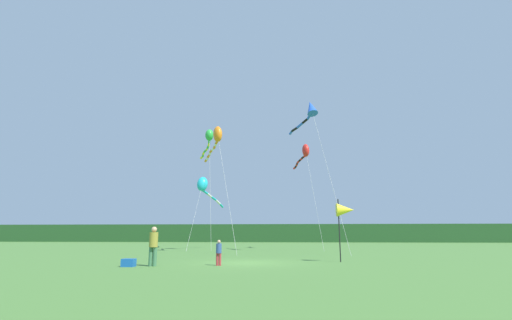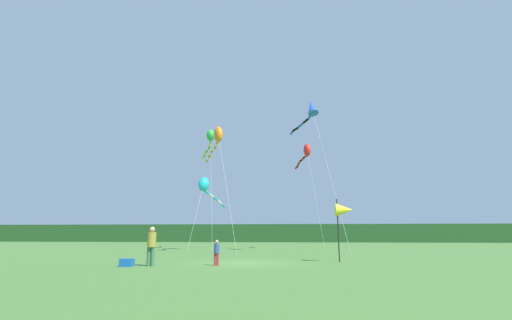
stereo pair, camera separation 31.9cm
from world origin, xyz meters
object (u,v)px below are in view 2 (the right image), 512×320
cooler_box (127,263)px  kite_blue (310,110)px  banner_flag_pole (344,210)px  person_child (217,251)px  kite_green (210,138)px  kite_red (306,152)px  kite_cyan (205,186)px  kite_orange (217,137)px  person_adult (152,244)px

cooler_box → kite_blue: kite_blue is taller
banner_flag_pole → kite_blue: bearing=96.0°
person_child → kite_green: (-4.27, 16.47, 9.79)m
kite_blue → kite_green: bearing=155.1°
banner_flag_pole → kite_blue: 13.03m
person_child → kite_green: kite_green is taller
kite_red → kite_green: 9.33m
person_child → kite_cyan: size_ratio=0.15×
banner_flag_pole → kite_green: kite_green is taller
person_child → kite_orange: 14.18m
person_child → kite_blue: size_ratio=0.09×
kite_orange → kite_cyan: 6.32m
banner_flag_pole → kite_red: (-1.23, 14.87, 6.46)m
kite_red → kite_green: (-9.18, -0.99, 1.36)m
kite_orange → kite_cyan: bearing=112.8°
person_child → kite_cyan: 17.51m
kite_orange → kite_cyan: kite_orange is taller
kite_red → kite_blue: bearing=-87.6°
person_adult → kite_green: kite_green is taller
banner_flag_pole → kite_cyan: (-10.66, 13.54, 3.14)m
person_adult → kite_green: (-1.42, 17.08, 9.46)m
kite_red → person_adult: bearing=-113.2°
person_adult → kite_cyan: bearing=95.7°
kite_green → person_adult: bearing=-85.2°
kite_orange → kite_blue: bearing=7.2°
kite_cyan → kite_green: bearing=53.2°
kite_red → kite_orange: size_ratio=0.99×
banner_flag_pole → kite_green: (-10.41, 13.88, 7.83)m
kite_green → kite_cyan: kite_green is taller
kite_red → person_child: bearing=-105.7°
cooler_box → banner_flag_pole: (9.95, 3.49, 2.43)m
person_child → kite_red: kite_red is taller
banner_flag_pole → kite_blue: size_ratio=0.26×
kite_red → kite_cyan: 10.09m
kite_blue → kite_green: size_ratio=1.10×
kite_blue → kite_cyan: kite_blue is taller
kite_blue → banner_flag_pole: bearing=-84.0°
person_adult → cooler_box: (-0.96, -0.29, -0.79)m
kite_cyan → person_adult: bearing=-84.3°
kite_red → kite_green: kite_green is taller
person_adult → person_child: size_ratio=1.52×
person_adult → banner_flag_pole: banner_flag_pole is taller
person_adult → kite_blue: bearing=57.9°
kite_orange → cooler_box: bearing=-96.5°
cooler_box → kite_red: (8.72, 18.36, 8.89)m
cooler_box → kite_orange: bearing=83.5°
kite_green → kite_blue: bearing=-24.9°
banner_flag_pole → kite_blue: (-1.00, 9.52, 8.84)m
kite_red → kite_cyan: kite_red is taller
person_adult → cooler_box: person_adult is taller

